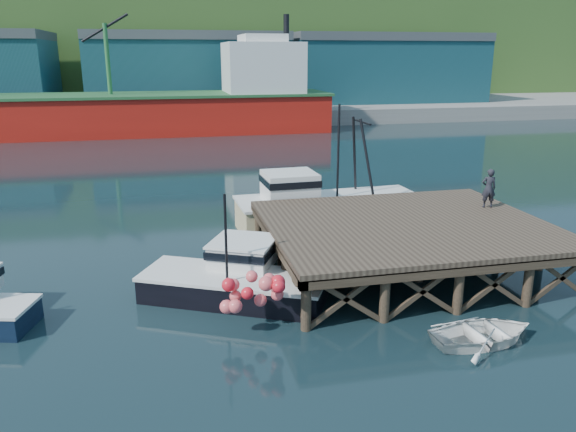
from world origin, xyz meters
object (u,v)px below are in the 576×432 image
object	(u,v)px
trawler	(325,203)
dockworker	(489,188)
dinghy	(484,333)
boat_black	(237,277)

from	to	relation	value
trawler	dockworker	bearing A→B (deg)	-40.54
trawler	dinghy	xyz separation A→B (m)	(1.44, -13.38, -1.00)
dockworker	trawler	bearing A→B (deg)	-24.61
boat_black	dockworker	bearing A→B (deg)	39.57
boat_black	dinghy	world-z (taller)	boat_black
boat_black	dockworker	distance (m)	12.91
dinghy	dockworker	distance (m)	10.05
trawler	dinghy	bearing A→B (deg)	-86.12
trawler	dinghy	size ratio (longest dim) A/B	2.83
boat_black	dinghy	xyz separation A→B (m)	(7.36, -5.45, -0.43)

